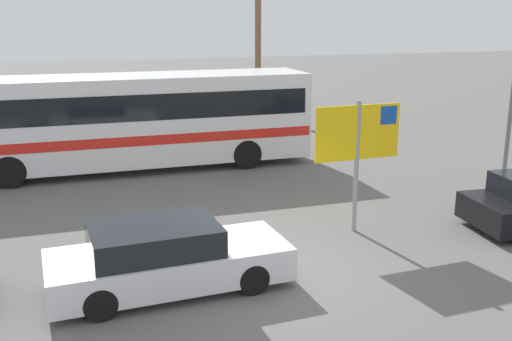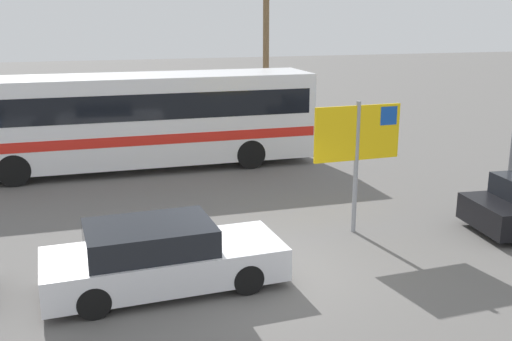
# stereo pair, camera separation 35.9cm
# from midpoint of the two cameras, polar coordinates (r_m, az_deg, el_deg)

# --- Properties ---
(ground) EXTENTS (120.00, 120.00, 0.00)m
(ground) POSITION_cam_midpoint_polar(r_m,az_deg,el_deg) (12.50, 1.19, -9.61)
(ground) COLOR #605E5B
(bus_front_coach) EXTENTS (12.18, 2.59, 3.17)m
(bus_front_coach) POSITION_cam_midpoint_polar(r_m,az_deg,el_deg) (20.54, -11.17, 5.05)
(bus_front_coach) COLOR white
(bus_front_coach) RESTS_ON ground
(ferry_sign) EXTENTS (2.20, 0.15, 3.20)m
(ferry_sign) POSITION_cam_midpoint_polar(r_m,az_deg,el_deg) (14.25, 10.54, 3.07)
(ferry_sign) COLOR gray
(ferry_sign) RESTS_ON ground
(car_white) EXTENTS (4.64, 2.00, 1.32)m
(car_white) POSITION_cam_midpoint_polar(r_m,az_deg,el_deg) (11.66, -8.20, -8.20)
(car_white) COLOR silver
(car_white) RESTS_ON ground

